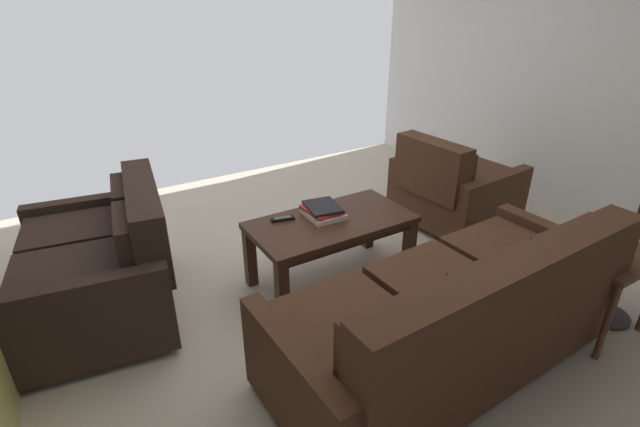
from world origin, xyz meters
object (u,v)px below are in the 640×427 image
object	(u,v)px
sofa_main	(457,316)
coffee_mug	(593,240)
loveseat_near	(103,264)
end_table	(599,260)
armchair_side	(452,188)
book_stack	(323,211)
tv_remote	(283,219)
coffee_table	(331,229)

from	to	relation	value
sofa_main	coffee_mug	xyz separation A→B (m)	(-0.93, 0.11, 0.22)
loveseat_near	end_table	world-z (taller)	loveseat_near
armchair_side	book_stack	size ratio (longest dim) A/B	3.12
armchair_side	book_stack	world-z (taller)	armchair_side
end_table	coffee_mug	distance (m)	0.14
end_table	tv_remote	bearing A→B (deg)	-45.43
end_table	armchair_side	distance (m)	1.44
end_table	coffee_mug	world-z (taller)	coffee_mug
end_table	book_stack	size ratio (longest dim) A/B	1.82
loveseat_near	book_stack	xyz separation A→B (m)	(-1.37, 0.35, 0.16)
coffee_mug	book_stack	xyz separation A→B (m)	(1.04, -1.26, -0.07)
sofa_main	end_table	bearing A→B (deg)	171.41
book_stack	coffee_mug	bearing A→B (deg)	129.58
sofa_main	loveseat_near	xyz separation A→B (m)	(1.48, -1.50, -0.00)
loveseat_near	coffee_table	size ratio (longest dim) A/B	1.18
armchair_side	tv_remote	xyz separation A→B (m)	(1.63, 0.03, 0.15)
loveseat_near	coffee_table	bearing A→B (deg)	162.68
coffee_table	tv_remote	distance (m)	0.34
coffee_table	sofa_main	bearing A→B (deg)	94.82
loveseat_near	end_table	size ratio (longest dim) A/B	2.45
sofa_main	tv_remote	size ratio (longest dim) A/B	11.99
book_stack	loveseat_near	bearing A→B (deg)	-14.29
loveseat_near	coffee_table	world-z (taller)	loveseat_near
armchair_side	tv_remote	distance (m)	1.64
coffee_mug	armchair_side	bearing A→B (deg)	-103.54
coffee_mug	book_stack	bearing A→B (deg)	-50.42
coffee_mug	book_stack	world-z (taller)	coffee_mug
book_stack	tv_remote	bearing A→B (deg)	-16.80
coffee_table	book_stack	size ratio (longest dim) A/B	3.77
end_table	armchair_side	xyz separation A→B (m)	(-0.28, -1.40, -0.11)
book_stack	tv_remote	size ratio (longest dim) A/B	1.75
end_table	tv_remote	world-z (taller)	end_table
coffee_mug	loveseat_near	bearing A→B (deg)	-33.66
sofa_main	tv_remote	world-z (taller)	sofa_main
coffee_table	end_table	bearing A→B (deg)	131.54
sofa_main	loveseat_near	bearing A→B (deg)	-45.38
coffee_table	coffee_mug	world-z (taller)	coffee_mug
coffee_table	end_table	size ratio (longest dim) A/B	2.07
armchair_side	sofa_main	bearing A→B (deg)	44.86
sofa_main	coffee_mug	bearing A→B (deg)	173.36
sofa_main	armchair_side	size ratio (longest dim) A/B	2.19
coffee_table	coffee_mug	distance (m)	1.57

